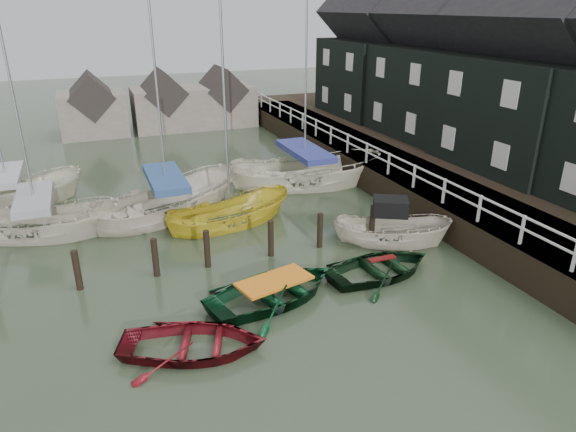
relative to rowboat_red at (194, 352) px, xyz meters
name	(u,v)px	position (x,y,z in m)	size (l,w,h in m)	color
ground	(268,301)	(2.70, 1.67, 0.00)	(120.00, 120.00, 0.00)	#273320
pier	(371,164)	(12.17, 11.67, 0.71)	(3.04, 32.00, 2.70)	black
land_strip	(453,166)	(17.70, 11.67, 0.00)	(14.00, 38.00, 1.50)	black
quay_houses	(483,68)	(17.69, 10.32, 5.68)	(6.52, 28.14, 10.01)	black
mooring_pilings	(210,254)	(1.58, 4.67, 0.50)	(13.72, 0.22, 1.80)	black
far_sheds	(161,104)	(3.53, 27.67, 1.86)	(14.00, 4.08, 4.39)	#665B51
rowboat_red	(194,352)	(0.00, 0.00, 0.00)	(2.82, 3.95, 0.82)	#600D15
rowboat_green	(275,300)	(2.94, 1.69, 0.00)	(3.23, 4.52, 0.94)	#083319
rowboat_dkgreen	(381,275)	(6.94, 1.86, 0.00)	(2.89, 4.04, 0.84)	black
motorboat	(390,241)	(8.61, 3.92, 0.09)	(4.78, 3.63, 2.69)	beige
sailboat_a	(41,233)	(-4.23, 9.97, 0.06)	(7.17, 4.57, 11.44)	beige
sailboat_b	(169,213)	(1.02, 10.21, 0.06)	(7.91, 5.59, 12.68)	beige
sailboat_c	(230,223)	(3.30, 8.21, 0.01)	(6.01, 3.19, 10.08)	gold
sailboat_d	(305,184)	(8.30, 11.74, 0.06)	(8.47, 4.88, 12.83)	beige
sailboat_e	(12,206)	(-5.62, 13.83, 0.06)	(7.03, 4.01, 10.44)	beige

